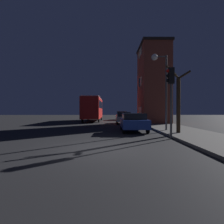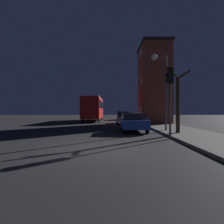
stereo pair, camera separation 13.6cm
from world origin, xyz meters
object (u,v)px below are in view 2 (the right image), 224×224
(car_near_lane, at_px, (133,122))
(car_far_lane, at_px, (122,115))
(streetlamp, at_px, (160,75))
(bus, at_px, (94,107))
(bare_tree, at_px, (178,100))
(car_mid_lane, at_px, (124,118))
(traffic_light, at_px, (170,88))

(car_near_lane, height_order, car_far_lane, car_far_lane)
(streetlamp, distance_m, bus, 15.50)
(bare_tree, height_order, car_far_lane, bare_tree)
(bare_tree, bearing_deg, streetlamp, 113.94)
(bare_tree, height_order, car_near_lane, bare_tree)
(bus, xyz_separation_m, car_mid_lane, (4.29, -5.85, -1.37))
(bus, distance_m, car_near_lane, 14.45)
(car_mid_lane, bearing_deg, car_far_lane, 87.87)
(traffic_light, xyz_separation_m, car_far_lane, (-1.46, 20.54, -2.09))
(bare_tree, bearing_deg, bus, 114.98)
(traffic_light, relative_size, bare_tree, 0.91)
(traffic_light, bearing_deg, car_mid_lane, 98.92)
(traffic_light, distance_m, car_near_lane, 4.52)
(bare_tree, distance_m, car_far_lane, 18.97)
(car_near_lane, bearing_deg, car_far_lane, 89.53)
(car_far_lane, bearing_deg, car_mid_lane, -92.13)
(streetlamp, xyz_separation_m, traffic_light, (-0.42, -3.41, -1.41))
(bare_tree, xyz_separation_m, car_far_lane, (-2.59, 18.73, -1.51))
(bare_tree, distance_m, car_near_lane, 3.64)
(bare_tree, height_order, car_mid_lane, bare_tree)
(streetlamp, height_order, bare_tree, streetlamp)
(streetlamp, relative_size, car_far_lane, 1.44)
(bare_tree, relative_size, car_far_lane, 1.10)
(traffic_light, distance_m, bus, 18.37)
(traffic_light, relative_size, car_near_lane, 1.01)
(bus, xyz_separation_m, car_far_lane, (4.63, 3.23, -1.35))
(car_near_lane, bearing_deg, car_mid_lane, 91.46)
(car_near_lane, relative_size, car_mid_lane, 1.00)
(streetlamp, bearing_deg, bare_tree, -66.06)
(streetlamp, relative_size, car_mid_lane, 1.45)
(bus, bearing_deg, bare_tree, -65.02)
(bus, relative_size, car_far_lane, 2.42)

